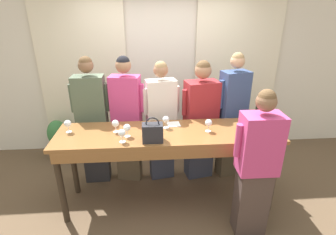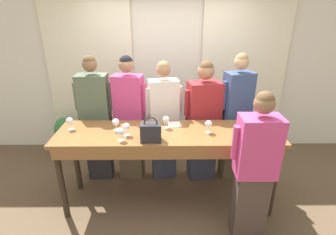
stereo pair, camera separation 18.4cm
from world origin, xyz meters
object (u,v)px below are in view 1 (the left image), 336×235
Objects in this scene: host_pouring at (256,166)px; potted_plant at (58,138)px; guest_pink_top at (127,120)px; tasting_bar at (169,142)px; handbag at (153,132)px; guest_cream_sweater at (161,121)px; wine_glass_center_right at (122,133)px; wine_glass_back_left at (209,123)px; guest_navy_coat at (232,116)px; guest_olive_jacket at (93,122)px; wine_glass_center_left at (115,124)px; guest_striped_shirt at (200,121)px; wine_glass_front_right at (68,124)px; wine_glass_front_left at (127,128)px; wine_bottle at (258,111)px; wine_glass_center_mid at (271,130)px; wine_glass_front_mid at (166,120)px.

host_pouring is 3.13m from potted_plant.
guest_pink_top reaches higher than potted_plant.
guest_pink_top is at bearing 131.67° from tasting_bar.
handbag is 0.16× the size of guest_cream_sweater.
wine_glass_center_right is 0.79m from guest_pink_top.
guest_navy_coat is at bearing 51.07° from wine_glass_back_left.
guest_navy_coat reaches higher than guest_olive_jacket.
wine_glass_center_right is at bearing -168.92° from wine_glass_back_left.
guest_olive_jacket is 1.08× the size of host_pouring.
host_pouring is (1.46, -0.58, -0.26)m from wine_glass_center_left.
wine_glass_back_left is (0.97, 0.19, 0.00)m from wine_glass_center_right.
guest_striped_shirt is at bearing 50.12° from tasting_bar.
guest_navy_coat is (0.44, 0.00, 0.06)m from guest_striped_shirt.
wine_glass_center_left is (0.54, -0.04, -0.00)m from wine_glass_front_right.
guest_striped_shirt is at bearing 37.62° from wine_glass_center_right.
handbag is at bearing -44.30° from guest_olive_jacket.
wine_bottle is at bearing 11.51° from wine_glass_front_left.
wine_glass_center_left is at bearing -161.40° from guest_navy_coat.
guest_cream_sweater is 1.42m from host_pouring.
wine_glass_front_left is 0.79m from guest_cream_sweater.
guest_striped_shirt reaches higher than wine_glass_center_mid.
wine_glass_front_left is 0.08× the size of guest_pink_top.
guest_pink_top is (-0.33, 0.77, -0.17)m from handbag.
handbag is 0.32m from wine_glass_center_right.
guest_pink_top is (-0.01, 0.77, -0.17)m from wine_glass_center_right.
wine_glass_center_left is 0.08× the size of guest_pink_top.
wine_glass_center_right is 1.00× the size of wine_glass_back_left.
host_pouring is at bearing -52.75° from wine_glass_back_left.
wine_bottle is 0.77m from guest_striped_shirt.
wine_glass_front_mid is 1.12m from host_pouring.
guest_striped_shirt is (1.01, -0.00, -0.05)m from guest_pink_top.
wine_glass_center_mid is 0.09× the size of guest_striped_shirt.
wine_glass_center_right is at bearing -49.68° from potted_plant.
wine_glass_front_right is 1.00× the size of wine_glass_center_mid.
guest_cream_sweater reaches higher than potted_plant.
guest_striped_shirt is at bearing 16.29° from wine_glass_front_right.
handbag reaches higher than wine_glass_center_right.
guest_pink_top is at bearing 180.00° from guest_striped_shirt.
wine_glass_center_mid is (2.23, -0.34, 0.00)m from wine_glass_front_right.
wine_bottle is at bearing 15.38° from wine_glass_center_right.
wine_glass_center_right is at bearing 166.48° from host_pouring.
wine_glass_back_left is at bearing -3.60° from wine_glass_front_right.
wine_glass_front_right is 1.00× the size of wine_glass_center_right.
potted_plant is at bearing 134.08° from wine_glass_front_left.
handbag is (-1.34, -0.46, -0.02)m from wine_bottle.
wine_glass_front_mid reaches higher than tasting_bar.
guest_pink_top is (-0.52, 0.58, 0.05)m from tasting_bar.
wine_glass_front_mid is at bearing -138.75° from guest_striped_shirt.
wine_glass_front_left is at bearing -51.35° from guest_olive_jacket.
wine_glass_center_left is at bearing 110.54° from wine_glass_center_right.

